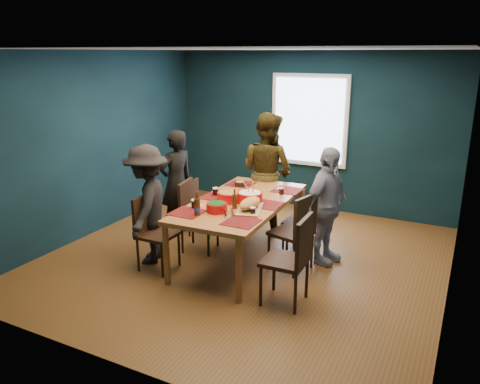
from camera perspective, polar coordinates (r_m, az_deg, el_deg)
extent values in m
cube|color=brown|center=(6.36, 0.59, -8.15)|extent=(5.00, 5.00, 0.01)
cube|color=silver|center=(5.77, 0.68, 17.03)|extent=(5.00, 5.00, 0.01)
cube|color=#102C37|center=(7.35, -17.23, 5.63)|extent=(0.01, 5.00, 2.70)
cube|color=#102C37|center=(5.34, 25.46, 0.76)|extent=(0.01, 5.00, 2.70)
cube|color=#102C37|center=(8.19, 8.45, 7.28)|extent=(5.00, 0.01, 2.70)
cube|color=#102C37|center=(3.92, -15.77, -3.59)|extent=(5.00, 0.01, 2.70)
cube|color=white|center=(8.13, 8.44, 8.64)|extent=(1.35, 0.06, 1.55)
cube|color=#AB6333|center=(6.03, 0.11, -1.32)|extent=(1.18, 2.22, 0.05)
cylinder|color=#AB6333|center=(5.62, -8.97, -7.47)|extent=(0.08, 0.08, 0.77)
cylinder|color=#AB6333|center=(5.16, -0.15, -9.54)|extent=(0.08, 0.08, 0.77)
cylinder|color=#AB6333|center=(7.22, 0.29, -1.71)|extent=(0.08, 0.08, 0.77)
cylinder|color=#AB6333|center=(6.87, 7.47, -2.84)|extent=(0.08, 0.08, 0.77)
cube|color=black|center=(7.06, -4.52, -2.09)|extent=(0.42, 0.42, 0.04)
cube|color=black|center=(7.06, -5.81, -0.22)|extent=(0.08, 0.38, 0.41)
cylinder|color=black|center=(7.06, -6.21, -3.94)|extent=(0.03, 0.03, 0.38)
cylinder|color=black|center=(6.93, -3.82, -4.28)|extent=(0.03, 0.03, 0.38)
cylinder|color=black|center=(7.33, -5.10, -3.11)|extent=(0.03, 0.03, 0.38)
cylinder|color=black|center=(7.20, -2.79, -3.42)|extent=(0.03, 0.03, 0.38)
cube|color=black|center=(6.48, -4.92, -3.13)|extent=(0.51, 0.51, 0.04)
cube|color=black|center=(6.47, -6.63, -0.75)|extent=(0.12, 0.44, 0.49)
cylinder|color=black|center=(6.48, -7.05, -5.56)|extent=(0.03, 0.03, 0.45)
cylinder|color=black|center=(6.34, -3.89, -5.96)|extent=(0.03, 0.03, 0.45)
cylinder|color=black|center=(6.80, -5.78, -4.41)|extent=(0.03, 0.03, 0.45)
cylinder|color=black|center=(6.67, -2.75, -4.76)|extent=(0.03, 0.03, 0.45)
cube|color=black|center=(5.99, -9.99, -5.17)|extent=(0.43, 0.43, 0.04)
cube|color=black|center=(6.02, -11.60, -2.57)|extent=(0.04, 0.43, 0.47)
cylinder|color=black|center=(6.06, -12.33, -7.53)|extent=(0.03, 0.03, 0.44)
cylinder|color=black|center=(5.85, -9.48, -8.27)|extent=(0.03, 0.03, 0.44)
cylinder|color=black|center=(6.32, -10.24, -6.35)|extent=(0.03, 0.03, 0.44)
cylinder|color=black|center=(6.12, -7.45, -7.00)|extent=(0.03, 0.03, 0.44)
cube|color=black|center=(6.42, 7.50, -3.63)|extent=(0.45, 0.45, 0.04)
cube|color=black|center=(6.27, 9.19, -1.76)|extent=(0.06, 0.42, 0.46)
cylinder|color=black|center=(6.42, 5.29, -5.83)|extent=(0.03, 0.03, 0.43)
cylinder|color=black|center=(6.29, 8.30, -6.43)|extent=(0.03, 0.03, 0.43)
cylinder|color=black|center=(6.72, 6.59, -4.79)|extent=(0.03, 0.03, 0.43)
cylinder|color=black|center=(6.60, 9.48, -5.33)|extent=(0.03, 0.03, 0.43)
cube|color=black|center=(5.93, 6.24, -4.96)|extent=(0.56, 0.56, 0.04)
cube|color=black|center=(5.73, 8.01, -2.93)|extent=(0.16, 0.45, 0.50)
cylinder|color=black|center=(5.99, 3.54, -7.31)|extent=(0.03, 0.03, 0.47)
cylinder|color=black|center=(5.78, 6.62, -8.32)|extent=(0.03, 0.03, 0.47)
cylinder|color=black|center=(6.28, 5.75, -6.20)|extent=(0.03, 0.03, 0.47)
cylinder|color=black|center=(6.08, 8.75, -7.11)|extent=(0.03, 0.03, 0.47)
cube|color=black|center=(5.15, 5.48, -8.36)|extent=(0.47, 0.47, 0.04)
cube|color=black|center=(4.98, 7.82, -5.90)|extent=(0.06, 0.46, 0.50)
cylinder|color=black|center=(5.16, 2.53, -11.41)|extent=(0.04, 0.04, 0.47)
cylinder|color=black|center=(5.04, 6.76, -12.25)|extent=(0.04, 0.04, 0.47)
cylinder|color=black|center=(5.49, 4.16, -9.64)|extent=(0.04, 0.04, 0.47)
cylinder|color=black|center=(5.38, 8.14, -10.37)|extent=(0.04, 0.04, 0.47)
imported|color=black|center=(7.05, -7.78, 1.13)|extent=(0.55, 0.67, 1.59)
imported|color=black|center=(7.19, 3.32, 2.50)|extent=(1.03, 0.89, 1.81)
imported|color=white|center=(6.09, 10.48, -1.74)|extent=(0.59, 0.97, 1.54)
imported|color=black|center=(6.15, -11.21, -1.51)|extent=(0.91, 1.15, 1.56)
cylinder|color=red|center=(5.98, -1.36, -0.60)|extent=(0.30, 0.30, 0.12)
cylinder|color=#508530|center=(5.97, -1.37, -0.08)|extent=(0.27, 0.27, 0.02)
cylinder|color=red|center=(5.95, 1.22, -0.67)|extent=(0.32, 0.32, 0.13)
cylinder|color=beige|center=(5.93, 1.22, -0.12)|extent=(0.28, 0.28, 0.02)
cylinder|color=tan|center=(5.90, 1.60, 0.28)|extent=(0.09, 0.18, 0.26)
cylinder|color=tan|center=(5.93, 0.94, 0.37)|extent=(0.08, 0.18, 0.26)
cylinder|color=red|center=(5.61, -2.84, -1.90)|extent=(0.25, 0.25, 0.11)
cylinder|color=#124917|center=(5.59, -2.85, -1.44)|extent=(0.22, 0.22, 0.02)
cube|color=tan|center=(5.68, 1.22, -2.09)|extent=(0.42, 0.59, 0.02)
ellipsoid|color=#DA854E|center=(5.65, 1.22, -1.38)|extent=(0.31, 0.46, 0.13)
cube|color=silver|center=(5.54, -0.95, -2.35)|extent=(0.14, 0.20, 0.00)
cylinder|color=black|center=(5.46, -1.79, -2.62)|extent=(0.08, 0.11, 0.02)
sphere|color=#215A14|center=(5.55, 0.69, -1.65)|extent=(0.04, 0.04, 0.04)
sphere|color=#215A14|center=(5.65, 1.22, -1.31)|extent=(0.04, 0.04, 0.04)
sphere|color=#215A14|center=(5.75, 1.73, -0.99)|extent=(0.04, 0.04, 0.04)
cylinder|color=black|center=(6.68, 0.03, 1.01)|extent=(0.16, 0.16, 0.06)
cylinder|color=#508530|center=(6.67, 0.03, 1.23)|extent=(0.13, 0.13, 0.02)
cylinder|color=#45210C|center=(5.49, -5.25, -1.81)|extent=(0.07, 0.07, 0.20)
cylinder|color=#45210C|center=(5.45, -5.28, -0.39)|extent=(0.03, 0.03, 0.08)
cylinder|color=#183EA9|center=(5.50, -5.24, -2.14)|extent=(0.08, 0.08, 0.05)
cylinder|color=#45210C|center=(5.71, -0.66, -1.17)|extent=(0.06, 0.06, 0.17)
cylinder|color=#45210C|center=(5.67, -0.66, -0.01)|extent=(0.03, 0.03, 0.07)
cylinder|color=black|center=(5.75, -5.59, -1.46)|extent=(0.08, 0.08, 0.11)
cylinder|color=white|center=(5.74, -5.60, -1.00)|extent=(0.08, 0.08, 0.02)
cylinder|color=black|center=(5.50, 1.57, -2.35)|extent=(0.06, 0.06, 0.09)
cylinder|color=white|center=(5.48, 1.58, -1.94)|extent=(0.07, 0.07, 0.01)
cylinder|color=black|center=(6.31, 5.08, 0.12)|extent=(0.06, 0.06, 0.09)
cylinder|color=white|center=(6.30, 5.09, 0.47)|extent=(0.07, 0.07, 0.01)
cylinder|color=black|center=(6.24, -3.01, 0.04)|extent=(0.07, 0.07, 0.10)
cylinder|color=white|center=(6.23, -3.01, 0.46)|extent=(0.08, 0.08, 0.02)
cube|color=#DD5D63|center=(5.96, 3.47, -1.29)|extent=(0.20, 0.20, 0.00)
cube|color=#DD5D63|center=(5.88, -5.11, -1.58)|extent=(0.16, 0.16, 0.00)
cube|color=#DD5D63|center=(5.32, -0.27, -3.49)|extent=(0.18, 0.18, 0.00)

